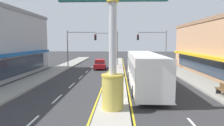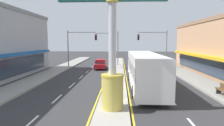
# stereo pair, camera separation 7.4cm
# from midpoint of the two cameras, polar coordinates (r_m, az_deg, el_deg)

# --- Properties ---
(median_strip) EXTENTS (2.11, 52.00, 0.14)m
(median_strip) POSITION_cam_midpoint_polar(r_m,az_deg,el_deg) (22.89, 1.11, -4.26)
(median_strip) COLOR #A39E93
(median_strip) RESTS_ON ground
(sidewalk_left) EXTENTS (2.93, 60.00, 0.18)m
(sidewalk_left) POSITION_cam_midpoint_polar(r_m,az_deg,el_deg) (23.00, -22.44, -4.66)
(sidewalk_left) COLOR gray
(sidewalk_left) RESTS_ON ground
(sidewalk_right) EXTENTS (2.93, 60.00, 0.18)m
(sidewalk_right) POSITION_cam_midpoint_polar(r_m,az_deg,el_deg) (22.65, 24.83, -4.94)
(sidewalk_right) COLOR gray
(sidewalk_right) RESTS_ON ground
(lane_markings) EXTENTS (8.85, 52.00, 0.01)m
(lane_markings) POSITION_cam_midpoint_polar(r_m,az_deg,el_deg) (21.58, 1.03, -5.11)
(lane_markings) COLOR silver
(lane_markings) RESTS_ON ground
(district_sign) EXTENTS (7.08, 1.44, 8.25)m
(district_sign) POSITION_cam_midpoint_polar(r_m,az_deg,el_deg) (11.42, 0.03, 4.93)
(district_sign) COLOR gold
(district_sign) RESTS_ON median_strip
(traffic_light_left_side) EXTENTS (4.86, 0.46, 6.20)m
(traffic_light_left_side) POSITION_cam_midpoint_polar(r_m,az_deg,el_deg) (30.81, -10.43, 6.22)
(traffic_light_left_side) COLOR slate
(traffic_light_left_side) RESTS_ON ground
(traffic_light_right_side) EXTENTS (4.86, 0.46, 6.20)m
(traffic_light_right_side) POSITION_cam_midpoint_polar(r_m,az_deg,el_deg) (31.33, 13.08, 6.16)
(traffic_light_right_side) COLOR slate
(traffic_light_right_side) RESTS_ON ground
(traffic_light_median_far) EXTENTS (4.20, 0.46, 6.20)m
(traffic_light_median_far) POSITION_cam_midpoint_polar(r_m,az_deg,el_deg) (33.50, -0.98, 6.25)
(traffic_light_median_far) COLOR slate
(traffic_light_median_far) RESTS_ON ground
(bus_near_right_lane) EXTENTS (2.61, 11.21, 3.26)m
(bus_near_right_lane) POSITION_cam_midpoint_polar(r_m,az_deg,el_deg) (17.47, 9.67, -1.75)
(bus_near_right_lane) COLOR silver
(bus_near_right_lane) RESTS_ON ground
(sedan_far_right_lane) EXTENTS (1.94, 4.35, 1.53)m
(sedan_far_right_lane) POSITION_cam_midpoint_polar(r_m,az_deg,el_deg) (30.43, 6.49, -0.24)
(sedan_far_right_lane) COLOR maroon
(sedan_far_right_lane) RESTS_ON ground
(sedan_near_left_lane) EXTENTS (2.03, 4.40, 1.53)m
(sedan_near_left_lane) POSITION_cam_midpoint_polar(r_m,az_deg,el_deg) (30.07, -3.78, -0.30)
(sedan_near_left_lane) COLOR maroon
(sedan_near_left_lane) RESTS_ON ground
(street_bench) EXTENTS (0.48, 1.60, 0.88)m
(street_bench) POSITION_cam_midpoint_polar(r_m,az_deg,el_deg) (16.92, 30.96, -7.07)
(street_bench) COLOR brown
(street_bench) RESTS_ON sidewalk_right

